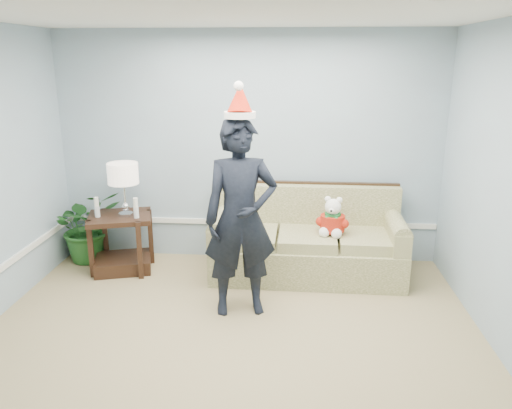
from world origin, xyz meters
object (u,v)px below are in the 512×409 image
Objects in this scene: teddy_bear at (333,221)px; table_lamp at (123,176)px; sofa at (307,244)px; side_table at (122,249)px; man at (241,219)px; houseplant at (88,226)px.

table_lamp is at bearing -166.93° from teddy_bear.
side_table is at bearing -176.94° from sofa.
side_table is 0.44× the size of man.
table_lamp reaches higher than houseplant.
man is 4.33× the size of teddy_bear.
houseplant is 2.92m from teddy_bear.
table_lamp reaches higher than teddy_bear.
table_lamp is at bearing 135.80° from man.
houseplant is (-0.58, 0.27, -0.69)m from table_lamp.
man is at bearing -123.62° from sofa.
teddy_bear is (0.92, 0.81, -0.26)m from man.
sofa is 0.44m from teddy_bear.
sofa is 2.46× the size of houseplant.
man reaches higher than teddy_bear.
teddy_bear is (0.27, -0.13, 0.32)m from sofa.
teddy_bear is at bearing -1.36° from table_lamp.
man is (1.40, -0.86, -0.19)m from table_lamp.
houseplant is (-0.50, 0.27, 0.17)m from side_table.
side_table is 0.60m from houseplant.
man is at bearing -31.68° from table_lamp.
sofa reaches higher than houseplant.
side_table is 2.43m from teddy_bear.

